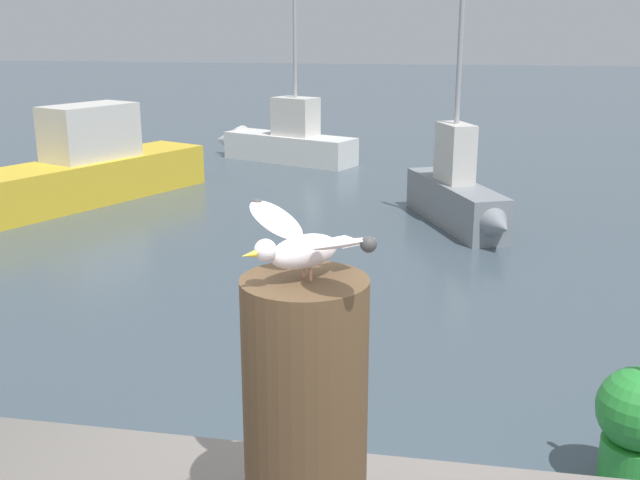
{
  "coord_description": "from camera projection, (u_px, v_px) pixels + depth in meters",
  "views": [
    {
      "loc": [
        0.27,
        -2.56,
        3.0
      ],
      "look_at": [
        -0.15,
        -0.25,
        2.34
      ],
      "focal_mm": 42.54,
      "sensor_mm": 36.0,
      "label": 1
    }
  ],
  "objects": [
    {
      "name": "mooring_post",
      "position": [
        305.0,
        412.0,
        2.33
      ],
      "size": [
        0.39,
        0.39,
        0.86
      ],
      "primitive_type": "cylinder",
      "color": "#4C3823",
      "rests_on": "harbor_quay"
    },
    {
      "name": "seagull",
      "position": [
        303.0,
        244.0,
        2.18
      ],
      "size": [
        0.5,
        0.48,
        0.19
      ],
      "color": "tan",
      "rests_on": "mooring_post"
    },
    {
      "name": "boat_yellow",
      "position": [
        68.0,
        174.0,
        12.98
      ],
      "size": [
        3.21,
        5.44,
        1.8
      ],
      "color": "yellow",
      "rests_on": "ground_plane"
    },
    {
      "name": "boat_grey",
      "position": [
        459.0,
        195.0,
        11.61
      ],
      "size": [
        1.78,
        3.08,
        3.45
      ],
      "color": "gray",
      "rests_on": "ground_plane"
    },
    {
      "name": "boat_white",
      "position": [
        279.0,
        140.0,
        17.35
      ],
      "size": [
        3.78,
        2.23,
        4.51
      ],
      "color": "silver",
      "rests_on": "ground_plane"
    },
    {
      "name": "channel_buoy",
      "position": [
        638.0,
        424.0,
        4.98
      ],
      "size": [
        0.56,
        0.56,
        1.33
      ],
      "color": "green",
      "rests_on": "ground_plane"
    }
  ]
}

